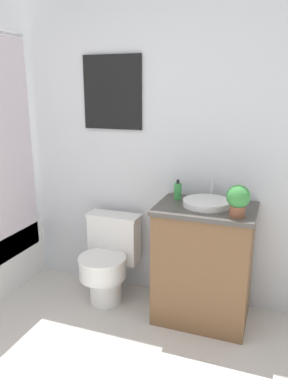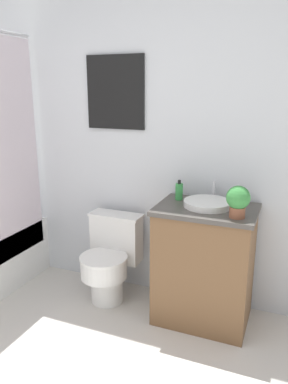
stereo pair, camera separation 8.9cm
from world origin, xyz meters
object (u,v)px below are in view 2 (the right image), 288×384
Objects in this scene: soap_bottle at (179,191)px; potted_plant at (238,200)px; sink at (208,203)px; toilet at (110,258)px.

potted_plant is at bearing -27.51° from soap_bottle.
potted_plant reaches higher than sink.
soap_bottle is 0.50m from potted_plant.
potted_plant is (0.22, -0.15, 0.09)m from sink.
toilet is 4.62× the size of soap_bottle.
sink is at bearing 145.40° from potted_plant.
sink is 2.49× the size of soap_bottle.
sink is (0.73, 0.02, 0.52)m from toilet.
toilet is at bearing 172.03° from potted_plant.
toilet is 0.90m from sink.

